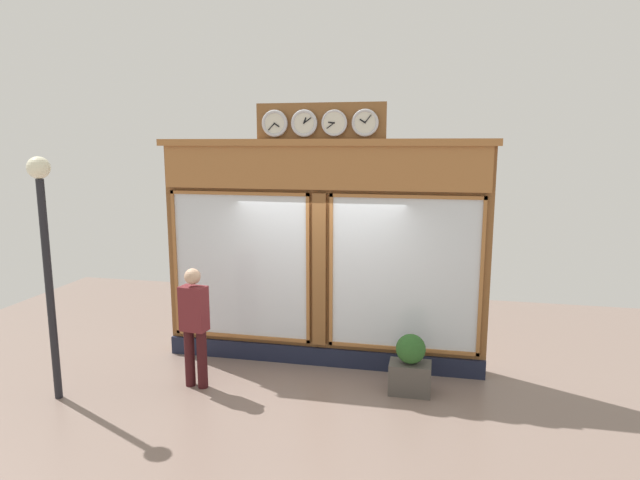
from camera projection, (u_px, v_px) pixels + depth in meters
ground_plane at (264, 470)px, 5.66m from camera, size 14.00×14.00×0.00m
shop_facade at (322, 252)px, 8.17m from camera, size 4.98×0.42×3.92m
pedestrian at (194, 323)px, 7.45m from camera, size 0.39×0.27×1.69m
street_lamp at (45, 240)px, 6.90m from camera, size 0.28×0.28×3.19m
planter_box at (410, 378)px, 7.38m from camera, size 0.56×0.36×0.43m
planter_shrub at (411, 349)px, 7.30m from camera, size 0.40×0.40×0.40m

